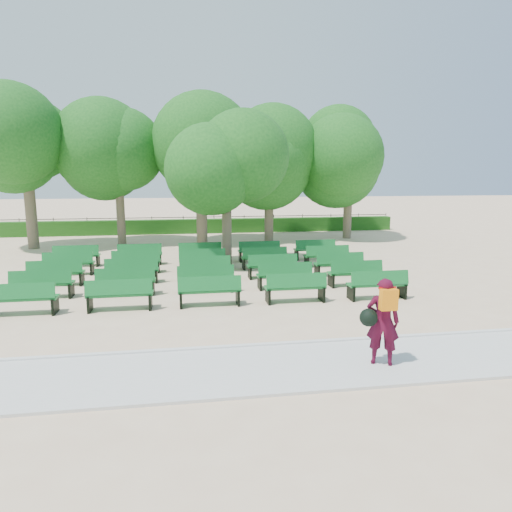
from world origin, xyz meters
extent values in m
plane|color=beige|center=(0.00, 0.00, 0.00)|extent=(120.00, 120.00, 0.00)
cube|color=silver|center=(0.00, -7.40, 0.03)|extent=(30.00, 2.20, 0.06)
cube|color=silver|center=(0.00, -6.25, 0.05)|extent=(30.00, 0.12, 0.10)
cube|color=#1D5115|center=(0.00, 14.00, 0.45)|extent=(26.00, 0.70, 0.90)
cube|color=#126828|center=(-0.31, 0.51, 0.45)|extent=(1.82, 0.56, 0.06)
cube|color=#126828|center=(-0.31, 0.30, 0.70)|extent=(1.81, 0.20, 0.42)
cylinder|color=brown|center=(0.72, 2.72, 1.36)|extent=(0.39, 0.39, 2.73)
ellipsoid|color=#1D601B|center=(0.72, 2.72, 3.75)|extent=(3.71, 3.71, 3.34)
imported|color=#3F091C|center=(2.76, -7.59, 0.93)|extent=(0.74, 0.63, 1.73)
cube|color=orange|center=(2.76, -7.78, 1.42)|extent=(0.32, 0.16, 0.40)
sphere|color=black|center=(2.44, -7.64, 1.04)|extent=(0.35, 0.35, 0.35)
camera|label=1|loc=(-1.03, -15.59, 3.75)|focal=32.00mm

